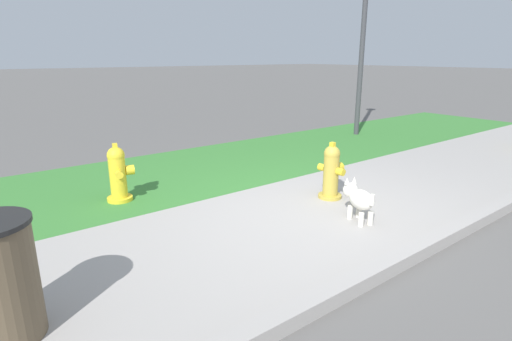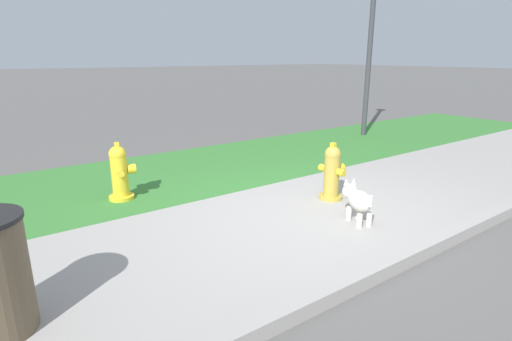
% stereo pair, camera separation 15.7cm
% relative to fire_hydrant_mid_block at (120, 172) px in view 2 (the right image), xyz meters
% --- Properties ---
extents(ground_plane, '(120.00, 120.00, 0.00)m').
position_rel_fire_hydrant_mid_block_xyz_m(ground_plane, '(1.49, -1.82, -0.35)').
color(ground_plane, '#5B5956').
extents(sidewalk_pavement, '(18.00, 2.34, 0.01)m').
position_rel_fire_hydrant_mid_block_xyz_m(sidewalk_pavement, '(1.49, -1.82, -0.35)').
color(sidewalk_pavement, '#9E9993').
rests_on(sidewalk_pavement, ground).
extents(grass_verge, '(18.00, 2.69, 0.01)m').
position_rel_fire_hydrant_mid_block_xyz_m(grass_verge, '(1.49, 0.70, -0.35)').
color(grass_verge, '#387A33').
rests_on(grass_verge, ground).
extents(street_curb, '(18.00, 0.16, 0.12)m').
position_rel_fire_hydrant_mid_block_xyz_m(street_curb, '(1.49, -3.07, -0.29)').
color(street_curb, '#9E9993').
rests_on(street_curb, ground).
extents(fire_hydrant_mid_block, '(0.36, 0.39, 0.73)m').
position_rel_fire_hydrant_mid_block_xyz_m(fire_hydrant_mid_block, '(0.00, 0.00, 0.00)').
color(fire_hydrant_mid_block, yellow).
rests_on(fire_hydrant_mid_block, ground).
extents(fire_hydrant_near_corner, '(0.35, 0.38, 0.73)m').
position_rel_fire_hydrant_mid_block_xyz_m(fire_hydrant_near_corner, '(2.14, -1.54, -0.00)').
color(fire_hydrant_near_corner, gold).
rests_on(fire_hydrant_near_corner, ground).
extents(small_white_dog, '(0.31, 0.50, 0.45)m').
position_rel_fire_hydrant_mid_block_xyz_m(small_white_dog, '(1.83, -2.22, -0.09)').
color(small_white_dog, silver).
rests_on(small_white_dog, ground).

